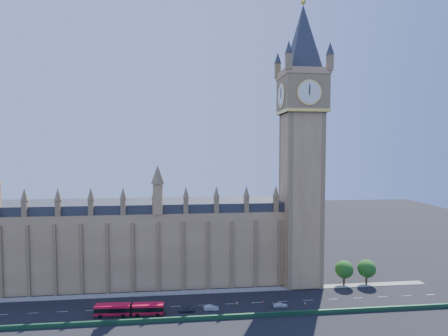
{
  "coord_description": "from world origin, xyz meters",
  "views": [
    {
      "loc": [
        -0.42,
        -100.84,
        46.06
      ],
      "look_at": [
        11.2,
        10.0,
        40.05
      ],
      "focal_mm": 28.0,
      "sensor_mm": 36.0,
      "label": 1
    }
  ],
  "objects": [
    {
      "name": "car_white",
      "position": [
        26.32,
        -3.71,
        0.61
      ],
      "size": [
        4.23,
        1.73,
        1.23
      ],
      "primitive_type": "imported",
      "rotation": [
        0.0,
        0.0,
        1.57
      ],
      "color": "silver",
      "rests_on": "ground"
    },
    {
      "name": "elizabeth_tower",
      "position": [
        38.0,
        13.99,
        54.56
      ],
      "size": [
        20.59,
        20.59,
        105.0
      ],
      "color": "#9D784B",
      "rests_on": "ground"
    },
    {
      "name": "kerb_north",
      "position": [
        0.0,
        9.5,
        0.08
      ],
      "size": [
        160.0,
        3.0,
        0.16
      ],
      "primitive_type": "cube",
      "color": "gray",
      "rests_on": "ground"
    },
    {
      "name": "tree_east_near",
      "position": [
        52.22,
        10.08,
        5.64
      ],
      "size": [
        6.0,
        6.0,
        8.5
      ],
      "color": "#382619",
      "rests_on": "ground"
    },
    {
      "name": "cone_b",
      "position": [
        21.82,
        -0.34,
        0.33
      ],
      "size": [
        0.55,
        0.55,
        0.67
      ],
      "rotation": [
        0.0,
        0.0,
        0.39
      ],
      "color": "black",
      "rests_on": "ground"
    },
    {
      "name": "cone_c",
      "position": [
        25.72,
        -2.39,
        0.34
      ],
      "size": [
        0.54,
        0.54,
        0.69
      ],
      "rotation": [
        0.0,
        0.0,
        -0.29
      ],
      "color": "black",
      "rests_on": "ground"
    },
    {
      "name": "car_silver",
      "position": [
        6.12,
        -3.49,
        0.71
      ],
      "size": [
        4.36,
        1.67,
        1.42
      ],
      "primitive_type": "imported",
      "rotation": [
        0.0,
        0.0,
        1.53
      ],
      "color": "#ADAFB5",
      "rests_on": "ground"
    },
    {
      "name": "car_grey",
      "position": [
        -0.96,
        -3.64,
        0.75
      ],
      "size": [
        4.56,
        2.22,
        1.5
      ],
      "primitive_type": "imported",
      "rotation": [
        0.0,
        0.0,
        1.46
      ],
      "color": "#3F4146",
      "rests_on": "ground"
    },
    {
      "name": "palace_westminster",
      "position": [
        -25.0,
        22.0,
        13.86
      ],
      "size": [
        120.0,
        20.0,
        28.0
      ],
      "color": "#9D784B",
      "rests_on": "ground"
    },
    {
      "name": "ground",
      "position": [
        0.0,
        0.0,
        0.0
      ],
      "size": [
        400.0,
        400.0,
        0.0
      ],
      "primitive_type": "plane",
      "color": "black",
      "rests_on": "ground"
    },
    {
      "name": "bridge_parapet",
      "position": [
        0.0,
        -9.0,
        0.6
      ],
      "size": [
        160.0,
        0.6,
        1.2
      ],
      "primitive_type": "cube",
      "color": "#1E4C2D",
      "rests_on": "ground"
    },
    {
      "name": "tree_east_far",
      "position": [
        60.22,
        10.08,
        5.64
      ],
      "size": [
        6.0,
        6.0,
        8.5
      ],
      "color": "#382619",
      "rests_on": "ground"
    },
    {
      "name": "cone_d",
      "position": [
        34.0,
        -2.9,
        0.36
      ],
      "size": [
        0.54,
        0.54,
        0.73
      ],
      "rotation": [
        0.0,
        0.0,
        -0.19
      ],
      "color": "black",
      "rests_on": "ground"
    },
    {
      "name": "cone_a",
      "position": [
        14.0,
        -0.47,
        0.39
      ],
      "size": [
        0.61,
        0.61,
        0.79
      ],
      "rotation": [
        0.0,
        0.0,
        -0.27
      ],
      "color": "black",
      "rests_on": "ground"
    },
    {
      "name": "red_bus",
      "position": [
        -16.61,
        -4.24,
        1.69
      ],
      "size": [
        18.96,
        3.88,
        3.2
      ],
      "rotation": [
        0.0,
        0.0,
        -0.05
      ],
      "color": "red",
      "rests_on": "ground"
    }
  ]
}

